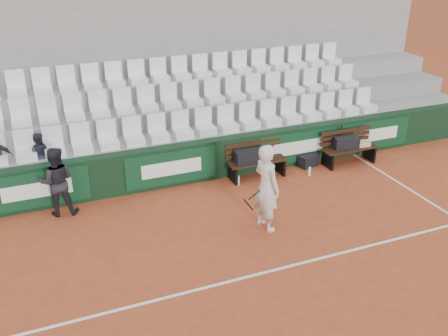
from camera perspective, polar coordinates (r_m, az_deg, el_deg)
ground at (r=9.01m, az=2.48°, el=-12.40°), size 80.00×80.00×0.00m
court_baseline at (r=9.01m, az=2.48°, el=-12.38°), size 18.00×0.06×0.01m
back_barrier at (r=12.01m, az=-5.01°, el=0.45°), size 18.00×0.34×1.00m
grandstand_tier_front at (r=12.55m, az=-6.17°, el=1.51°), size 18.00×0.95×1.00m
grandstand_tier_mid at (r=13.32m, az=-7.37°, el=3.91°), size 18.00×0.95×1.45m
grandstand_tier_back at (r=14.11m, az=-8.44°, el=6.04°), size 18.00×0.95×1.90m
grandstand_rear_wall at (r=14.35m, az=-9.38°, el=11.50°), size 18.00×0.30×4.40m
seat_row_front at (r=12.09m, az=-6.11°, el=4.75°), size 11.90×0.44×0.63m
seat_row_mid at (r=12.82m, az=-7.42°, el=7.99°), size 11.90×0.44×0.63m
seat_row_back at (r=13.59m, az=-8.59°, el=10.87°), size 11.90×0.44×0.63m
bench_left at (r=12.40m, az=3.79°, el=-0.09°), size 1.50×0.56×0.45m
bench_right at (r=13.53m, az=14.08°, el=1.39°), size 1.50×0.56×0.45m
sports_bag_left at (r=12.14m, az=2.96°, el=1.34°), size 0.74×0.36×0.31m
sports_bag_right at (r=13.33m, az=13.81°, el=2.80°), size 0.67×0.42×0.29m
towel at (r=13.63m, az=15.44°, el=2.70°), size 0.41×0.31×0.11m
sports_bag_ground at (r=13.18m, az=9.59°, el=0.85°), size 0.57×0.43×0.31m
water_bottle_near at (r=12.04m, az=1.65°, el=-1.41°), size 0.07×0.07×0.23m
water_bottle_far at (r=12.66m, az=9.75°, el=-0.40°), size 0.06×0.06×0.23m
tennis_player at (r=9.98m, az=4.88°, el=-2.24°), size 0.79×0.75×1.84m
ball_kid at (r=11.09m, az=-18.57°, el=-1.48°), size 0.83×0.70×1.54m
spectator_c at (r=11.69m, az=-20.68°, el=3.49°), size 0.56×0.48×1.01m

